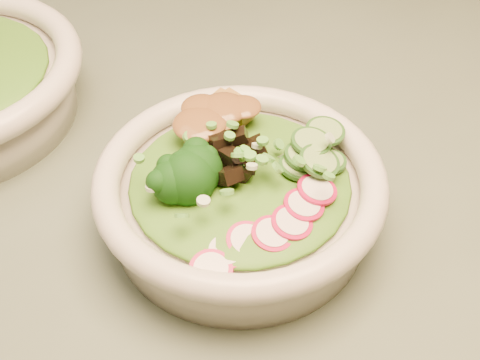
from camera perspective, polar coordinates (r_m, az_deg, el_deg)
dining_table at (r=0.67m, az=-9.71°, el=-9.18°), size 1.20×0.80×0.75m
salad_bowl at (r=0.54m, az=0.00°, el=-1.37°), size 0.23×0.23×0.06m
lettuce_bed at (r=0.52m, az=0.00°, el=0.08°), size 0.18×0.18×0.02m
broccoli_florets at (r=0.50m, az=-5.46°, el=-0.93°), size 0.07×0.07×0.04m
radish_slices at (r=0.49m, az=3.26°, el=-3.85°), size 0.10×0.04×0.02m
cucumber_slices at (r=0.54m, az=5.44°, el=2.59°), size 0.06×0.06×0.03m
mushroom_heap at (r=0.52m, az=-0.51°, el=1.68°), size 0.06×0.06×0.03m
tofu_cubes at (r=0.55m, az=-2.37°, el=4.37°), size 0.08×0.06×0.03m
peanut_sauce at (r=0.55m, az=-2.41°, el=5.27°), size 0.06×0.05×0.01m
scallion_garnish at (r=0.51m, az=0.00°, el=1.67°), size 0.17×0.17×0.02m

